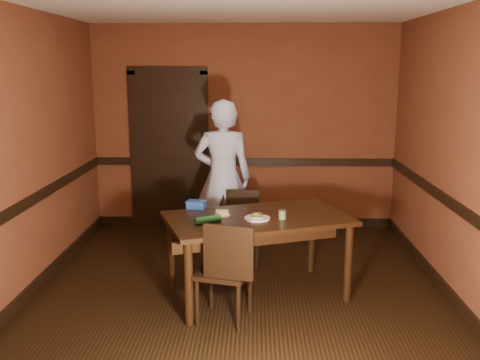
# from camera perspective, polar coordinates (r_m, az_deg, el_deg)

# --- Properties ---
(floor) EXTENTS (4.00, 4.50, 0.01)m
(floor) POSITION_cam_1_polar(r_m,az_deg,el_deg) (5.29, -0.11, -12.00)
(floor) COLOR black
(floor) RESTS_ON ground
(ceiling) EXTENTS (4.00, 4.50, 0.01)m
(ceiling) POSITION_cam_1_polar(r_m,az_deg,el_deg) (4.86, -0.13, 18.48)
(ceiling) COLOR silver
(ceiling) RESTS_ON ground
(wall_back) EXTENTS (4.00, 0.02, 2.70)m
(wall_back) POSITION_cam_1_polar(r_m,az_deg,el_deg) (7.13, 0.45, 5.54)
(wall_back) COLOR brown
(wall_back) RESTS_ON ground
(wall_front) EXTENTS (4.00, 0.02, 2.70)m
(wall_front) POSITION_cam_1_polar(r_m,az_deg,el_deg) (2.70, -1.62, -5.22)
(wall_front) COLOR brown
(wall_front) RESTS_ON ground
(wall_left) EXTENTS (0.02, 4.50, 2.70)m
(wall_left) POSITION_cam_1_polar(r_m,az_deg,el_deg) (5.35, -22.10, 2.50)
(wall_left) COLOR brown
(wall_left) RESTS_ON ground
(wall_right) EXTENTS (0.02, 4.50, 2.70)m
(wall_right) POSITION_cam_1_polar(r_m,az_deg,el_deg) (5.23, 22.36, 2.29)
(wall_right) COLOR brown
(wall_right) RESTS_ON ground
(dado_back) EXTENTS (4.00, 0.03, 0.10)m
(dado_back) POSITION_cam_1_polar(r_m,az_deg,el_deg) (7.17, 0.44, 1.95)
(dado_back) COLOR black
(dado_back) RESTS_ON ground
(dado_left) EXTENTS (0.03, 4.50, 0.10)m
(dado_left) POSITION_cam_1_polar(r_m,az_deg,el_deg) (5.43, -21.58, -2.19)
(dado_left) COLOR black
(dado_left) RESTS_ON ground
(dado_right) EXTENTS (0.03, 4.50, 0.10)m
(dado_right) POSITION_cam_1_polar(r_m,az_deg,el_deg) (5.31, 21.83, -2.50)
(dado_right) COLOR black
(dado_right) RESTS_ON ground
(baseboard_back) EXTENTS (4.00, 0.03, 0.12)m
(baseboard_back) POSITION_cam_1_polar(r_m,az_deg,el_deg) (7.37, 0.43, -4.49)
(baseboard_back) COLOR black
(baseboard_back) RESTS_ON ground
(baseboard_left) EXTENTS (0.03, 4.50, 0.12)m
(baseboard_left) POSITION_cam_1_polar(r_m,az_deg,el_deg) (5.68, -20.92, -10.44)
(baseboard_left) COLOR black
(baseboard_left) RESTS_ON ground
(baseboard_right) EXTENTS (0.03, 4.50, 0.12)m
(baseboard_right) POSITION_cam_1_polar(r_m,az_deg,el_deg) (5.57, 21.15, -10.90)
(baseboard_right) COLOR black
(baseboard_right) RESTS_ON ground
(door) EXTENTS (1.05, 0.07, 2.20)m
(door) POSITION_cam_1_polar(r_m,az_deg,el_deg) (7.22, -7.54, 3.45)
(door) COLOR black
(door) RESTS_ON ground
(dining_table) EXTENTS (1.89, 1.45, 0.78)m
(dining_table) POSITION_cam_1_polar(r_m,az_deg,el_deg) (5.12, 1.85, -8.11)
(dining_table) COLOR black
(dining_table) RESTS_ON floor
(chair_far) EXTENTS (0.40, 0.40, 0.80)m
(chair_far) POSITION_cam_1_polar(r_m,az_deg,el_deg) (5.92, 0.35, -5.20)
(chair_far) COLOR black
(chair_far) RESTS_ON floor
(chair_near) EXTENTS (0.51, 0.51, 0.90)m
(chair_near) POSITION_cam_1_polar(r_m,az_deg,el_deg) (4.62, -1.72, -9.58)
(chair_near) COLOR black
(chair_near) RESTS_ON floor
(person) EXTENTS (0.66, 0.44, 1.80)m
(person) POSITION_cam_1_polar(r_m,az_deg,el_deg) (6.16, -1.84, 0.25)
(person) COLOR silver
(person) RESTS_ON floor
(sandwich_plate) EXTENTS (0.23, 0.23, 0.06)m
(sandwich_plate) POSITION_cam_1_polar(r_m,az_deg,el_deg) (4.91, 1.84, -4.00)
(sandwich_plate) COLOR white
(sandwich_plate) RESTS_ON dining_table
(sauce_jar) EXTENTS (0.07, 0.07, 0.08)m
(sauce_jar) POSITION_cam_1_polar(r_m,az_deg,el_deg) (4.91, 4.53, -3.69)
(sauce_jar) COLOR #608440
(sauce_jar) RESTS_ON dining_table
(cheese_saucer) EXTENTS (0.15, 0.15, 0.05)m
(cheese_saucer) POSITION_cam_1_polar(r_m,az_deg,el_deg) (5.02, -1.93, -3.59)
(cheese_saucer) COLOR white
(cheese_saucer) RESTS_ON dining_table
(food_tub) EXTENTS (0.20, 0.16, 0.08)m
(food_tub) POSITION_cam_1_polar(r_m,az_deg,el_deg) (5.27, -4.68, -2.64)
(food_tub) COLOR #2754B2
(food_tub) RESTS_ON dining_table
(wrapped_veg) EXTENTS (0.25, 0.18, 0.07)m
(wrapped_veg) POSITION_cam_1_polar(r_m,az_deg,el_deg) (4.78, -3.45, -4.24)
(wrapped_veg) COLOR #164F21
(wrapped_veg) RESTS_ON dining_table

